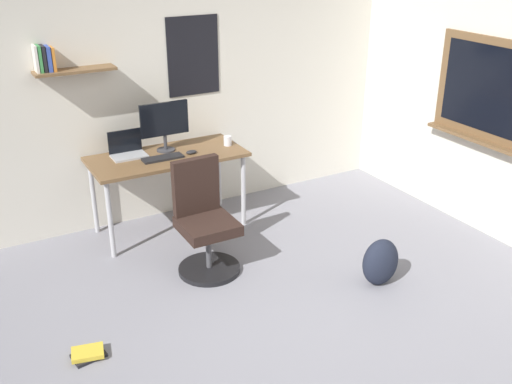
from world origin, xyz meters
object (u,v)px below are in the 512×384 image
object	(u,v)px
monitor_primary	(164,123)
keyboard	(163,158)
office_chair	(204,225)
backpack	(380,262)
laptop	(127,150)
coffee_mug	(228,141)
book_stack_on_floor	(88,354)
computer_mouse	(191,152)
desk	(167,163)

from	to	relation	value
monitor_primary	keyboard	size ratio (longest dim) A/B	1.25
office_chair	backpack	world-z (taller)	office_chair
keyboard	backpack	xyz separation A→B (m)	(1.18, -1.66, -0.56)
laptop	coffee_mug	world-z (taller)	laptop
keyboard	backpack	distance (m)	2.11
office_chair	book_stack_on_floor	bearing A→B (deg)	-150.28
monitor_primary	computer_mouse	xyz separation A→B (m)	(0.17, -0.19, -0.25)
computer_mouse	book_stack_on_floor	distance (m)	2.13
office_chair	laptop	bearing A→B (deg)	107.02
backpack	book_stack_on_floor	xyz separation A→B (m)	(-2.31, 0.23, -0.17)
office_chair	coffee_mug	size ratio (longest dim) A/B	10.33
office_chair	coffee_mug	xyz separation A→B (m)	(0.62, 0.80, 0.39)
desk	laptop	size ratio (longest dim) A/B	4.56
backpack	book_stack_on_floor	bearing A→B (deg)	174.19
desk	computer_mouse	distance (m)	0.24
laptop	desk	bearing A→B (deg)	-25.92
office_chair	book_stack_on_floor	world-z (taller)	office_chair
computer_mouse	coffee_mug	size ratio (longest dim) A/B	1.13
desk	office_chair	bearing A→B (deg)	-91.08
laptop	book_stack_on_floor	bearing A→B (deg)	-117.81
keyboard	computer_mouse	size ratio (longest dim) A/B	3.56
desk	keyboard	xyz separation A→B (m)	(-0.07, -0.08, 0.09)
office_chair	monitor_primary	distance (m)	1.12
laptop	coffee_mug	size ratio (longest dim) A/B	3.37
desk	monitor_primary	world-z (taller)	monitor_primary
office_chair	computer_mouse	world-z (taller)	office_chair
monitor_primary	coffee_mug	size ratio (longest dim) A/B	5.04
desk	book_stack_on_floor	size ratio (longest dim) A/B	5.92
monitor_primary	backpack	distance (m)	2.29
computer_mouse	office_chair	bearing A→B (deg)	-106.66
coffee_mug	backpack	size ratio (longest dim) A/B	0.23
book_stack_on_floor	laptop	bearing A→B (deg)	62.19
laptop	coffee_mug	bearing A→B (deg)	-11.42
computer_mouse	book_stack_on_floor	world-z (taller)	computer_mouse
computer_mouse	desk	bearing A→B (deg)	158.55
desk	monitor_primary	bearing A→B (deg)	71.63
backpack	book_stack_on_floor	size ratio (longest dim) A/B	1.67
desk	keyboard	distance (m)	0.14
computer_mouse	laptop	bearing A→B (deg)	155.82
keyboard	coffee_mug	world-z (taller)	coffee_mug
coffee_mug	monitor_primary	bearing A→B (deg)	166.37
office_chair	laptop	distance (m)	1.11
laptop	monitor_primary	distance (m)	0.42
laptop	computer_mouse	size ratio (longest dim) A/B	2.98
laptop	monitor_primary	size ratio (longest dim) A/B	0.67
keyboard	coffee_mug	bearing A→B (deg)	4.22
office_chair	coffee_mug	bearing A→B (deg)	52.15
laptop	backpack	distance (m)	2.45
desk	backpack	size ratio (longest dim) A/B	3.55
desk	office_chair	xyz separation A→B (m)	(-0.02, -0.83, -0.27)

